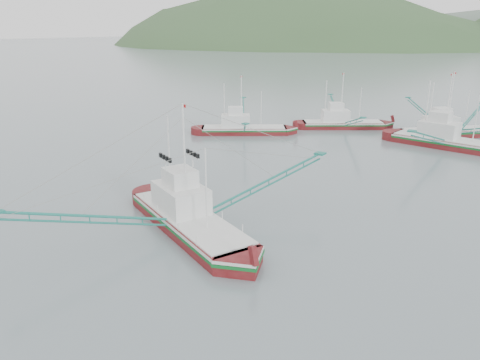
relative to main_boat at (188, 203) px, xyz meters
The scene contains 7 objects.
ground 3.25m from the main_boat, 39.84° to the right, with size 1200.00×1200.00×0.00m, color slate.
main_boat is the anchor object (origin of this frame).
bg_boat_left 35.00m from the main_boat, 115.88° to the left, with size 16.10×20.47×9.16m.
bg_boat_right 40.91m from the main_boat, 73.40° to the left, with size 14.77×25.87×10.53m.
bg_boat_far 47.25m from the main_boat, 77.33° to the left, with size 19.49×20.21×9.66m.
bg_boat_extra 43.70m from the main_boat, 95.93° to the left, with size 16.08×20.48×9.16m.
headland_left 400.30m from the main_boat, 116.43° to the left, with size 448.00×308.00×210.00m, color #315029.
Camera 1 is at (19.95, -24.39, 15.12)m, focal length 35.00 mm.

